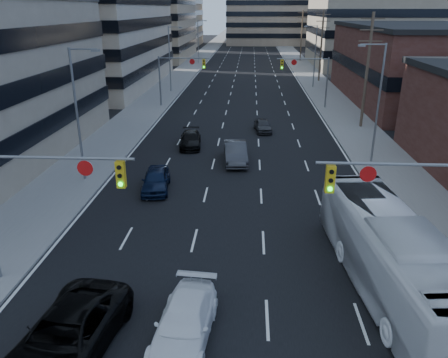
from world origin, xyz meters
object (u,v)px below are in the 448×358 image
Objects in this scene: black_pickup at (67,335)px; white_van at (184,323)px; transit_bus at (392,256)px; sedan_blue at (156,180)px.

black_pickup reaches higher than white_van.
transit_bus reaches higher than white_van.
transit_bus is at bearing 27.76° from white_van.
white_van is 1.12× the size of sedan_blue.
transit_bus is (12.13, 4.49, 0.86)m from black_pickup.
white_van is 0.39× the size of transit_bus.
black_pickup is at bearing -160.20° from white_van.
white_van is 14.41m from sedan_blue.
transit_bus is at bearing 27.60° from black_pickup.
sedan_blue is (-0.02, 14.90, -0.11)m from black_pickup.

